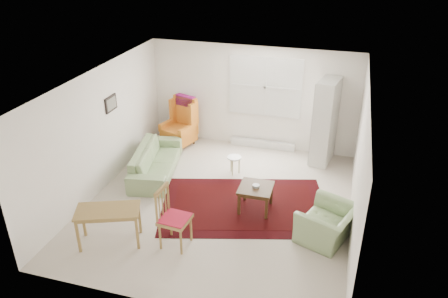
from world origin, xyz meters
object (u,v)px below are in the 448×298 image
(coffee_table, at_px, (256,198))
(cabinet, at_px, (325,122))
(armchair, at_px, (328,221))
(wingback_chair, at_px, (178,123))
(stool, at_px, (234,165))
(sofa, at_px, (156,156))
(desk_chair, at_px, (175,218))
(desk, at_px, (110,226))

(coffee_table, bearing_deg, cabinet, 66.06)
(armchair, bearing_deg, coffee_table, -90.18)
(wingback_chair, bearing_deg, stool, -12.54)
(sofa, bearing_deg, stool, -86.01)
(armchair, bearing_deg, wingback_chair, -105.02)
(sofa, relative_size, coffee_table, 3.31)
(coffee_table, height_order, stool, coffee_table)
(wingback_chair, xyz_separation_m, desk_chair, (1.38, -3.64, -0.06))
(wingback_chair, height_order, coffee_table, wingback_chair)
(stool, height_order, desk, desk)
(wingback_chair, bearing_deg, cabinet, 20.10)
(wingback_chair, relative_size, cabinet, 0.62)
(coffee_table, distance_m, cabinet, 2.69)
(desk_chair, bearing_deg, coffee_table, -32.33)
(sofa, xyz_separation_m, coffee_table, (2.42, -0.79, -0.16))
(wingback_chair, height_order, stool, wingback_chair)
(cabinet, bearing_deg, armchair, -73.00)
(armchair, height_order, stool, armchair)
(sofa, distance_m, cabinet, 3.86)
(armchair, height_order, cabinet, cabinet)
(coffee_table, bearing_deg, stool, 121.37)
(desk_chair, bearing_deg, stool, -1.96)
(armchair, height_order, coffee_table, armchair)
(sofa, relative_size, stool, 4.97)
(stool, xyz_separation_m, cabinet, (1.81, 1.13, 0.78))
(desk, relative_size, desk_chair, 0.96)
(wingback_chair, xyz_separation_m, desk, (0.27, -3.89, -0.28))
(coffee_table, xyz_separation_m, stool, (-0.75, 1.24, -0.05))
(coffee_table, distance_m, desk, 2.74)
(desk, xyz_separation_m, desk_chair, (1.10, 0.25, 0.21))
(armchair, height_order, wingback_chair, wingback_chair)
(stool, distance_m, desk_chair, 2.69)
(sofa, xyz_separation_m, cabinet, (3.47, 1.58, 0.57))
(desk, bearing_deg, desk_chair, 12.60)
(armchair, bearing_deg, desk_chair, -49.39)
(coffee_table, xyz_separation_m, cabinet, (1.05, 2.37, 0.73))
(coffee_table, xyz_separation_m, desk, (-2.18, -1.66, 0.08))
(armchair, xyz_separation_m, desk_chair, (-2.45, -0.88, 0.17))
(desk, distance_m, desk_chair, 1.15)
(coffee_table, distance_m, desk_chair, 1.80)
(stool, height_order, desk_chair, desk_chair)
(coffee_table, relative_size, stool, 1.50)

